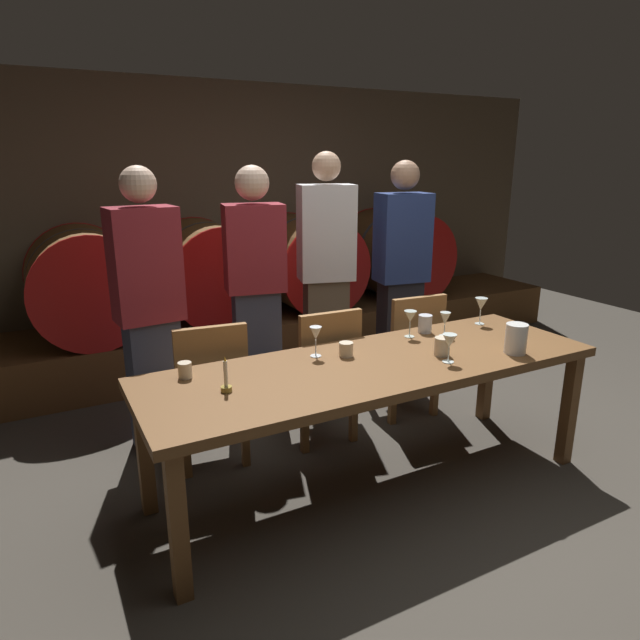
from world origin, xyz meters
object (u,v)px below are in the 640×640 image
cup_far_right (425,324)px  dining_table (375,374)px  wine_barrel_far_right (394,254)px  chair_center (323,369)px  chair_right (409,349)px  wine_glass_left (449,342)px  guest_center_right (326,279)px  wine_glass_right (445,320)px  chair_left (210,387)px  cup_center_left (346,349)px  candle_center (226,382)px  cup_center_right (442,347)px  guest_far_right (401,275)px  wine_glass_far_right (481,305)px  wine_barrel_far_left (86,284)px  wine_glass_far_left (316,335)px  wine_barrel_center_right (305,263)px  guest_center_left (256,295)px  guest_far_left (149,311)px  pitcher (516,339)px  cup_far_left (185,370)px  wine_glass_center (410,317)px  wine_barrel_center_left (208,272)px

cup_far_right → dining_table: bearing=-152.5°
wine_barrel_far_right → chair_center: bearing=-135.7°
chair_right → wine_glass_left: 0.97m
guest_center_right → wine_glass_right: (0.28, -0.96, -0.09)m
cup_far_right → chair_left: bearing=164.4°
wine_barrel_far_right → dining_table: size_ratio=0.36×
cup_far_right → cup_center_left: bearing=-167.7°
chair_center → cup_far_right: bearing=154.2°
candle_center → cup_center_right: 1.19m
guest_far_right → wine_glass_far_right: guest_far_right is taller
wine_barrel_far_left → wine_glass_far_right: size_ratio=5.18×
wine_glass_far_left → wine_glass_left: (0.57, -0.40, -0.01)m
chair_right → cup_center_right: chair_right is taller
wine_barrel_center_right → guest_center_left: 1.51m
guest_far_left → cup_center_right: size_ratio=17.16×
guest_center_left → wine_barrel_center_right: bearing=-117.9°
wine_barrel_far_left → candle_center: wine_barrel_far_left is taller
chair_left → pitcher: size_ratio=5.35×
wine_barrel_center_right → cup_center_left: wine_barrel_center_right is taller
chair_left → wine_glass_right: size_ratio=5.93×
wine_glass_far_left → cup_far_right: wine_glass_far_left is taller
wine_glass_right → cup_far_left: wine_glass_right is taller
wine_barrel_far_left → cup_center_left: size_ratio=11.56×
cup_far_left → cup_center_right: cup_center_right is taller
guest_far_left → cup_far_left: size_ratio=21.94×
wine_barrel_far_right → candle_center: (-2.53, -2.26, -0.05)m
wine_glass_left → guest_center_right: bearing=90.5°
wine_barrel_center_right → chair_center: 1.86m
wine_barrel_far_left → wine_glass_left: bearing=-58.5°
wine_glass_far_left → wine_glass_center: (0.65, 0.04, -0.00)m
guest_far_right → pitcher: (-0.20, -1.34, -0.08)m
wine_glass_right → cup_center_right: bearing=-132.3°
wine_glass_center → cup_center_right: size_ratio=1.60×
chair_left → wine_glass_right: bearing=167.0°
candle_center → wine_glass_far_right: bearing=8.4°
wine_glass_far_right → cup_far_right: wine_glass_far_right is taller
wine_barrel_center_left → wine_glass_right: size_ratio=6.01×
wine_barrel_center_left → cup_center_right: wine_barrel_center_left is taller
wine_glass_left → cup_far_left: size_ratio=1.95×
chair_left → chair_right: same height
chair_center → guest_far_left: (-0.94, 0.43, 0.39)m
chair_center → wine_glass_center: 0.64m
wine_barrel_far_right → chair_right: size_ratio=1.01×
wine_glass_center → wine_barrel_far_right: bearing=56.9°
guest_far_right → candle_center: size_ratio=10.10×
guest_center_right → cup_far_right: (0.23, -0.84, -0.14)m
cup_far_right → chair_right: bearing=66.2°
chair_center → wine_glass_center: wine_glass_center is taller
wine_barrel_center_right → guest_far_left: size_ratio=0.52×
dining_table → candle_center: (-0.81, -0.00, 0.11)m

